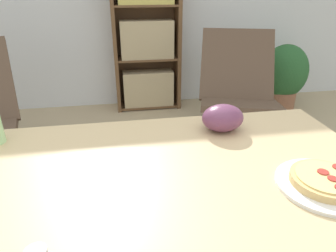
{
  "coord_description": "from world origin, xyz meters",
  "views": [
    {
      "loc": [
        -0.16,
        -0.61,
        1.24
      ],
      "look_at": [
        -0.01,
        0.25,
        0.82
      ],
      "focal_mm": 32.0,
      "sensor_mm": 36.0,
      "label": 1
    }
  ],
  "objects_px": {
    "potted_plant_floor": "(284,76)",
    "grape_bunch": "(223,118)",
    "lounge_chair_far": "(235,107)",
    "bookshelf": "(147,37)",
    "pizza_on_plate": "(324,182)"
  },
  "relations": [
    {
      "from": "lounge_chair_far",
      "to": "grape_bunch",
      "type": "bearing_deg",
      "value": -97.84
    },
    {
      "from": "lounge_chair_far",
      "to": "bookshelf",
      "type": "relative_size",
      "value": 0.58
    },
    {
      "from": "bookshelf",
      "to": "potted_plant_floor",
      "type": "relative_size",
      "value": 2.31
    },
    {
      "from": "lounge_chair_far",
      "to": "bookshelf",
      "type": "height_order",
      "value": "bookshelf"
    },
    {
      "from": "grape_bunch",
      "to": "potted_plant_floor",
      "type": "xyz_separation_m",
      "value": [
        1.35,
        1.89,
        -0.46
      ]
    },
    {
      "from": "grape_bunch",
      "to": "lounge_chair_far",
      "type": "bearing_deg",
      "value": 65.23
    },
    {
      "from": "pizza_on_plate",
      "to": "grape_bunch",
      "type": "xyz_separation_m",
      "value": [
        -0.15,
        0.36,
        0.03
      ]
    },
    {
      "from": "grape_bunch",
      "to": "lounge_chair_far",
      "type": "xyz_separation_m",
      "value": [
        0.6,
        1.3,
        -0.52
      ]
    },
    {
      "from": "lounge_chair_far",
      "to": "potted_plant_floor",
      "type": "bearing_deg",
      "value": 55.14
    },
    {
      "from": "bookshelf",
      "to": "pizza_on_plate",
      "type": "bearing_deg",
      "value": -85.35
    },
    {
      "from": "lounge_chair_far",
      "to": "potted_plant_floor",
      "type": "height_order",
      "value": "lounge_chair_far"
    },
    {
      "from": "potted_plant_floor",
      "to": "grape_bunch",
      "type": "bearing_deg",
      "value": -125.52
    },
    {
      "from": "pizza_on_plate",
      "to": "grape_bunch",
      "type": "height_order",
      "value": "grape_bunch"
    },
    {
      "from": "pizza_on_plate",
      "to": "lounge_chair_far",
      "type": "relative_size",
      "value": 0.27
    },
    {
      "from": "lounge_chair_far",
      "to": "potted_plant_floor",
      "type": "xyz_separation_m",
      "value": [
        0.75,
        0.59,
        0.06
      ]
    }
  ]
}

